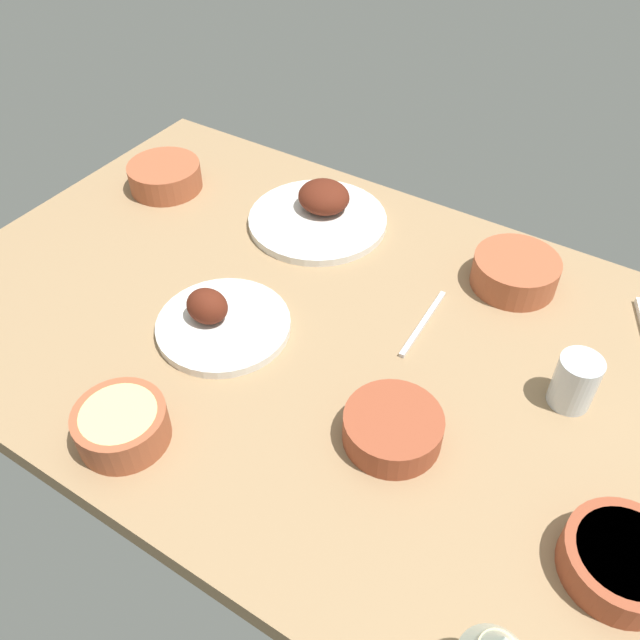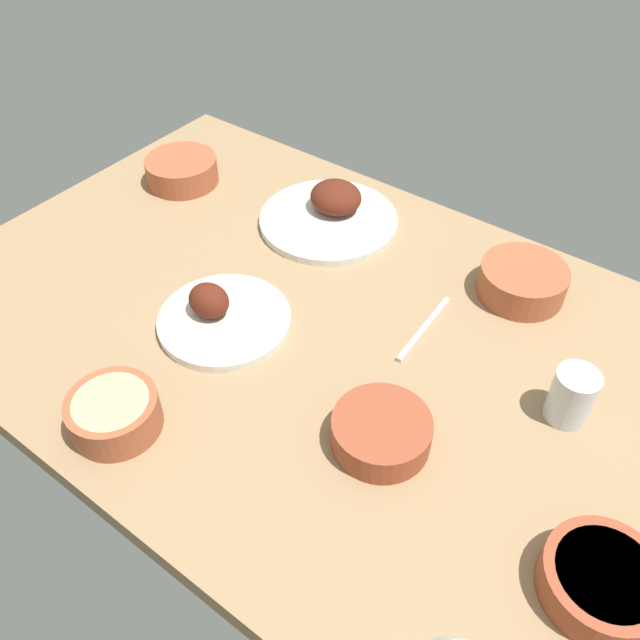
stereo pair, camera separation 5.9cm
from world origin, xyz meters
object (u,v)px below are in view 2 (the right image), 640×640
(bowl_onions, at_px, (523,280))
(fork_loose, at_px, (424,328))
(bowl_potatoes, at_px, (114,412))
(bowl_pasta, at_px, (381,431))
(plate_far_side, at_px, (221,316))
(bowl_soup, at_px, (182,170))
(bowl_sauce, at_px, (603,581))
(plate_near_viewer, at_px, (331,213))
(water_tumbler, at_px, (572,396))

(bowl_onions, bearing_deg, fork_loose, -116.20)
(bowl_potatoes, bearing_deg, bowl_pasta, 32.20)
(plate_far_side, relative_size, bowl_soup, 1.48)
(bowl_onions, relative_size, bowl_potatoes, 1.15)
(bowl_potatoes, xyz_separation_m, fork_loose, (0.26, 0.45, -0.03))
(bowl_onions, bearing_deg, bowl_sauce, -55.85)
(fork_loose, bearing_deg, plate_near_viewer, -119.67)
(plate_near_viewer, bearing_deg, bowl_soup, -167.80)
(bowl_potatoes, bearing_deg, bowl_sauce, 15.32)
(plate_far_side, relative_size, bowl_potatoes, 1.70)
(plate_near_viewer, height_order, fork_loose, plate_near_viewer)
(plate_far_side, bearing_deg, fork_loose, 33.59)
(bowl_pasta, height_order, fork_loose, bowl_pasta)
(bowl_pasta, distance_m, bowl_potatoes, 0.39)
(bowl_onions, distance_m, bowl_potatoes, 0.72)
(bowl_onions, xyz_separation_m, water_tumbler, (0.17, -0.22, 0.01))
(bowl_onions, bearing_deg, bowl_pasta, -93.37)
(bowl_pasta, height_order, bowl_onions, bowl_onions)
(plate_far_side, xyz_separation_m, bowl_sauce, (0.69, -0.07, 0.01))
(plate_near_viewer, xyz_separation_m, plate_far_side, (0.02, -0.36, -0.00))
(plate_far_side, height_order, bowl_sauce, plate_far_side)
(bowl_soup, bearing_deg, bowl_potatoes, -53.23)
(plate_near_viewer, xyz_separation_m, fork_loose, (0.31, -0.16, -0.02))
(bowl_soup, xyz_separation_m, bowl_sauce, (1.06, -0.35, -0.00))
(plate_far_side, distance_m, bowl_pasta, 0.36)
(bowl_soup, bearing_deg, bowl_onions, 7.35)
(bowl_onions, bearing_deg, water_tumbler, -51.58)
(plate_far_side, xyz_separation_m, water_tumbler, (0.55, 0.16, 0.03))
(bowl_sauce, height_order, bowl_potatoes, bowl_potatoes)
(bowl_soup, height_order, fork_loose, bowl_soup)
(plate_near_viewer, relative_size, plate_far_side, 1.23)
(fork_loose, bearing_deg, water_tumbler, 80.94)
(bowl_soup, distance_m, bowl_potatoes, 0.67)
(water_tumbler, bearing_deg, bowl_sauce, -60.19)
(bowl_soup, xyz_separation_m, bowl_onions, (0.75, 0.10, 0.00))
(plate_far_side, distance_m, bowl_onions, 0.54)
(plate_near_viewer, bearing_deg, water_tumbler, -18.56)
(plate_far_side, height_order, bowl_pasta, plate_far_side)
(bowl_sauce, distance_m, bowl_potatoes, 0.68)
(bowl_soup, height_order, bowl_potatoes, bowl_potatoes)
(bowl_pasta, distance_m, bowl_sauce, 0.33)
(fork_loose, bearing_deg, bowl_onions, 151.46)
(bowl_onions, height_order, fork_loose, bowl_onions)
(bowl_pasta, distance_m, water_tumbler, 0.29)
(plate_near_viewer, bearing_deg, bowl_sauce, -31.09)
(plate_far_side, xyz_separation_m, bowl_pasta, (0.36, -0.05, 0.01))
(plate_near_viewer, distance_m, bowl_potatoes, 0.61)
(bowl_pasta, relative_size, bowl_potatoes, 1.08)
(bowl_sauce, bearing_deg, bowl_potatoes, -164.68)
(bowl_soup, distance_m, bowl_onions, 0.76)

